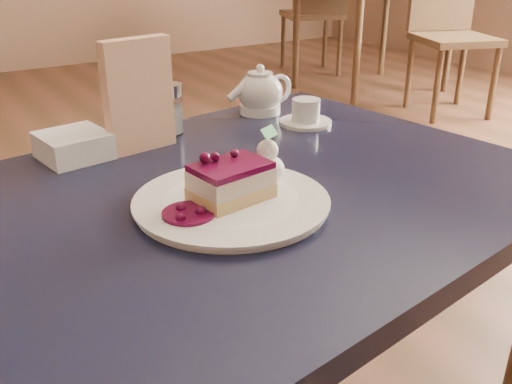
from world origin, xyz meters
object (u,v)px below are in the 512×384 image
bg_table_far_right (369,80)px  cheesecake_slice (231,182)px  dessert_plate (231,202)px  main_table (214,238)px  tea_set (269,98)px

bg_table_far_right → cheesecake_slice: bearing=-116.1°
cheesecake_slice → dessert_plate: bearing=-98.4°
main_table → bg_table_far_right: 3.71m
main_table → dessert_plate: size_ratio=4.28×
cheesecake_slice → bg_table_far_right: bg_table_far_right is taller
cheesecake_slice → bg_table_far_right: bearing=35.2°
main_table → cheesecake_slice: size_ratio=9.94×
main_table → cheesecake_slice: cheesecake_slice is taller
main_table → tea_set: size_ratio=5.25×
cheesecake_slice → tea_set: (0.31, 0.37, 0.00)m
dessert_plate → bg_table_far_right: bg_table_far_right is taller
cheesecake_slice → tea_set: size_ratio=0.53×
dessert_plate → bg_table_far_right: bearing=43.6°
dessert_plate → tea_set: tea_set is taller
bg_table_far_right → main_table: bearing=-116.7°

